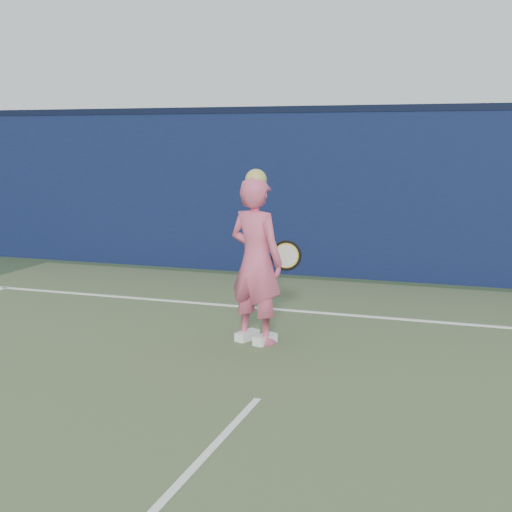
% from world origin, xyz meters
% --- Properties ---
extents(ground, '(80.00, 80.00, 0.00)m').
position_xyz_m(ground, '(0.00, 0.00, 0.00)').
color(ground, '#283D25').
rests_on(ground, ground).
extents(backstop_wall, '(24.00, 0.40, 2.50)m').
position_xyz_m(backstop_wall, '(0.00, 6.50, 1.25)').
color(backstop_wall, black).
rests_on(backstop_wall, ground).
extents(wall_cap, '(24.00, 0.42, 0.10)m').
position_xyz_m(wall_cap, '(0.00, 6.50, 2.55)').
color(wall_cap, black).
rests_on(wall_cap, backstop_wall).
extents(player, '(0.73, 0.60, 1.81)m').
position_xyz_m(player, '(-0.55, 2.58, 0.87)').
color(player, '#D45275').
rests_on(player, ground).
extents(racket, '(0.62, 0.17, 0.34)m').
position_xyz_m(racket, '(-0.38, 3.02, 0.86)').
color(racket, black).
rests_on(racket, ground).
extents(court_lines, '(11.00, 12.04, 0.01)m').
position_xyz_m(court_lines, '(0.00, -0.33, 0.01)').
color(court_lines, white).
rests_on(court_lines, court_surface).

